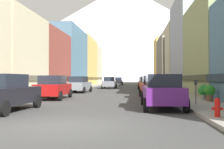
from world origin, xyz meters
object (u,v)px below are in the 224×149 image
at_px(potted_plant_0, 210,92).
at_px(fire_hydrant_near, 217,107).
at_px(car_right_0, 162,91).
at_px(car_driving_1, 118,81).
at_px(car_driving_0, 110,83).
at_px(car_left_2, 79,84).
at_px(parking_meter_near, 196,88).
at_px(potted_plant_2, 204,91).
at_px(pedestrian_0, 173,85).
at_px(car_right_1, 153,87).
at_px(car_left_1, 53,87).
at_px(car_right_2, 148,84).
at_px(car_left_0, 4,93).
at_px(streetlamp_right, 164,55).
at_px(car_right_3, 145,83).

bearing_deg(potted_plant_0, fire_hydrant_near, -102.97).
xyz_separation_m(car_right_0, car_driving_1, (-5.40, 46.79, 0.00)).
distance_m(car_right_0, car_driving_0, 27.03).
bearing_deg(fire_hydrant_near, car_left_2, 116.50).
distance_m(car_left_2, fire_hydrant_near, 20.74).
height_order(car_right_0, parking_meter_near, car_right_0).
distance_m(potted_plant_2, pedestrian_0, 9.70).
bearing_deg(car_right_0, car_right_1, 90.00).
bearing_deg(potted_plant_0, car_driving_1, 101.09).
relative_size(fire_hydrant_near, potted_plant_0, 0.70).
height_order(car_left_1, pedestrian_0, car_left_1).
bearing_deg(potted_plant_2, car_left_2, 136.03).
xyz_separation_m(car_right_2, car_driving_0, (-5.40, 10.18, 0.00)).
distance_m(parking_meter_near, potted_plant_2, 3.52).
distance_m(car_right_0, car_driving_1, 47.10).
xyz_separation_m(car_right_1, car_driving_0, (-5.40, 19.45, 0.00)).
xyz_separation_m(car_left_0, potted_plant_2, (10.80, 6.19, -0.18)).
distance_m(car_right_1, streetlamp_right, 7.58).
distance_m(fire_hydrant_near, potted_plant_2, 8.28).
distance_m(car_left_2, car_right_1, 10.83).
bearing_deg(car_right_3, car_driving_1, 103.99).
distance_m(car_right_3, car_driving_0, 5.56).
bearing_deg(car_right_3, car_right_0, -89.99).
xyz_separation_m(car_left_2, fire_hydrant_near, (9.25, -18.55, -0.37)).
distance_m(car_right_0, streetlamp_right, 14.20).
bearing_deg(car_driving_0, potted_plant_2, -68.79).
height_order(car_right_3, potted_plant_2, car_right_3).
height_order(car_left_0, parking_meter_near, car_left_0).
relative_size(car_right_0, fire_hydrant_near, 6.28).
height_order(car_driving_1, streetlamp_right, streetlamp_right).
bearing_deg(parking_meter_near, car_left_2, 124.90).
relative_size(car_driving_0, car_driving_1, 1.00).
bearing_deg(fire_hydrant_near, potted_plant_2, 79.21).
bearing_deg(car_left_1, pedestrian_0, 39.77).
bearing_deg(car_left_2, car_driving_1, 86.07).
relative_size(car_left_1, fire_hydrant_near, 6.34).
bearing_deg(car_right_1, potted_plant_2, -40.24).
height_order(car_right_1, pedestrian_0, car_right_1).
relative_size(car_left_0, potted_plant_2, 4.52).
height_order(car_right_1, fire_hydrant_near, car_right_1).
relative_size(car_driving_0, fire_hydrant_near, 6.25).
bearing_deg(car_right_0, pedestrian_0, 80.07).
relative_size(pedestrian_0, streetlamp_right, 0.27).
bearing_deg(car_driving_1, car_left_2, -93.93).
xyz_separation_m(car_driving_1, parking_meter_near, (7.35, -45.74, 0.11)).
relative_size(potted_plant_0, potted_plant_2, 1.02).
bearing_deg(pedestrian_0, potted_plant_0, -86.12).
bearing_deg(car_driving_1, car_right_2, -79.96).
relative_size(car_right_0, car_right_1, 1.00).
distance_m(car_left_1, car_right_3, 20.92).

